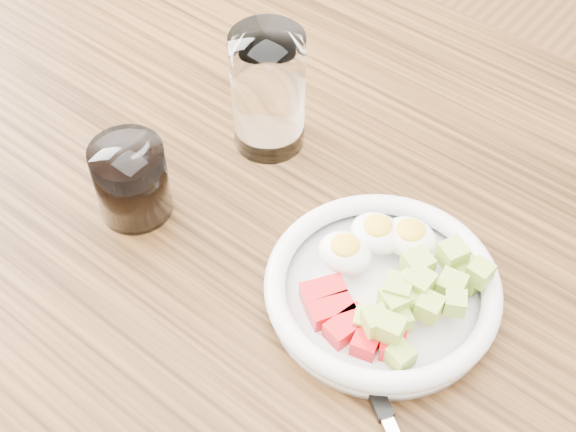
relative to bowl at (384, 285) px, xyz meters
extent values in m
cube|color=brown|center=(-0.76, 0.34, -0.43)|extent=(0.07, 0.07, 0.73)
cube|color=brown|center=(-0.11, -0.01, -0.04)|extent=(1.50, 0.90, 0.04)
cylinder|color=white|center=(0.00, 0.00, -0.01)|extent=(0.21, 0.21, 0.01)
torus|color=white|center=(0.00, 0.00, 0.00)|extent=(0.22, 0.22, 0.02)
cube|color=red|center=(-0.04, -0.04, 0.00)|extent=(0.04, 0.05, 0.02)
cube|color=red|center=(-0.02, -0.05, 0.00)|extent=(0.04, 0.05, 0.02)
cube|color=red|center=(0.00, -0.06, 0.00)|extent=(0.03, 0.04, 0.02)
cube|color=red|center=(0.02, -0.05, 0.00)|extent=(0.03, 0.05, 0.02)
cube|color=red|center=(0.04, -0.04, 0.00)|extent=(0.04, 0.05, 0.02)
ellipsoid|color=white|center=(-0.04, 0.04, 0.01)|extent=(0.05, 0.05, 0.03)
ellipsoid|color=yellow|center=(-0.04, 0.04, 0.02)|extent=(0.03, 0.03, 0.01)
ellipsoid|color=white|center=(-0.01, 0.05, 0.01)|extent=(0.05, 0.05, 0.03)
ellipsoid|color=yellow|center=(-0.01, 0.05, 0.02)|extent=(0.03, 0.03, 0.01)
ellipsoid|color=white|center=(-0.05, 0.00, 0.01)|extent=(0.05, 0.05, 0.03)
ellipsoid|color=yellow|center=(-0.05, 0.00, 0.02)|extent=(0.03, 0.03, 0.01)
cube|color=#AFC24A|center=(0.04, -0.03, 0.01)|extent=(0.03, 0.03, 0.02)
cube|color=#AFC24A|center=(0.04, -0.01, 0.02)|extent=(0.03, 0.03, 0.02)
cube|color=#AFC24A|center=(0.03, 0.00, 0.03)|extent=(0.02, 0.02, 0.02)
cube|color=#AFC24A|center=(0.06, -0.06, 0.00)|extent=(0.02, 0.02, 0.02)
cube|color=#AFC24A|center=(0.02, -0.05, 0.02)|extent=(0.03, 0.03, 0.02)
cube|color=#AFC24A|center=(0.06, 0.06, 0.01)|extent=(0.03, 0.03, 0.02)
cube|color=#AFC24A|center=(0.02, 0.03, 0.02)|extent=(0.03, 0.03, 0.02)
cube|color=#AFC24A|center=(0.04, 0.05, 0.02)|extent=(0.03, 0.03, 0.02)
cube|color=#AFC24A|center=(0.02, -0.05, 0.01)|extent=(0.03, 0.03, 0.02)
cube|color=#AFC24A|center=(0.04, -0.05, 0.02)|extent=(0.02, 0.02, 0.02)
cube|color=#AFC24A|center=(0.01, -0.05, 0.00)|extent=(0.03, 0.03, 0.02)
cube|color=#AFC24A|center=(0.05, -0.01, 0.02)|extent=(0.02, 0.02, 0.02)
cube|color=#AFC24A|center=(0.05, 0.03, 0.02)|extent=(0.03, 0.03, 0.02)
cube|color=#AFC24A|center=(0.02, -0.01, 0.02)|extent=(0.03, 0.03, 0.02)
cube|color=#AFC24A|center=(0.02, -0.01, 0.02)|extent=(0.03, 0.03, 0.02)
cube|color=#AFC24A|center=(0.07, 0.05, 0.02)|extent=(0.02, 0.02, 0.02)
cube|color=#AFC24A|center=(0.03, -0.02, 0.02)|extent=(0.03, 0.03, 0.02)
cube|color=#AFC24A|center=(0.02, -0.02, 0.02)|extent=(0.03, 0.03, 0.02)
cube|color=#AFC24A|center=(0.07, 0.01, 0.02)|extent=(0.03, 0.03, 0.02)
cube|color=#AFC24A|center=(0.02, 0.00, 0.02)|extent=(0.02, 0.02, 0.02)
cube|color=black|center=(0.03, -0.07, -0.02)|extent=(0.10, 0.07, 0.01)
cylinder|color=white|center=(-0.22, 0.10, 0.05)|extent=(0.08, 0.08, 0.14)
cylinder|color=white|center=(-0.26, -0.07, 0.02)|extent=(0.07, 0.07, 0.09)
cylinder|color=black|center=(-0.26, -0.07, 0.02)|extent=(0.07, 0.07, 0.07)
camera|label=1|loc=(0.20, -0.40, 0.61)|focal=50.00mm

